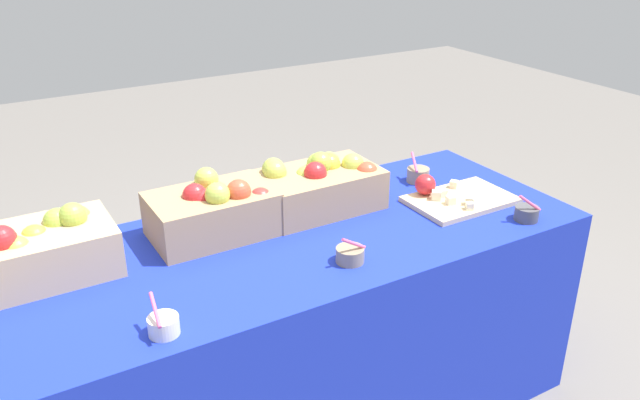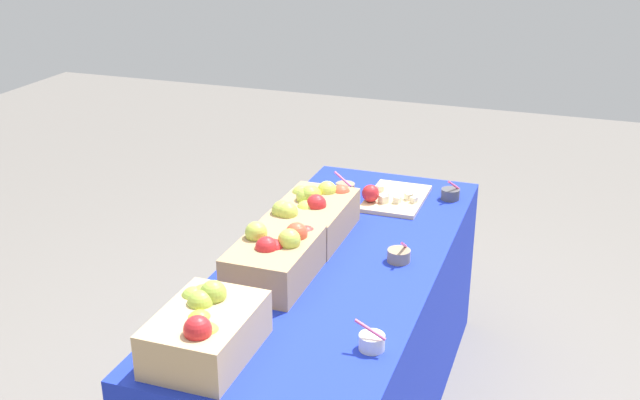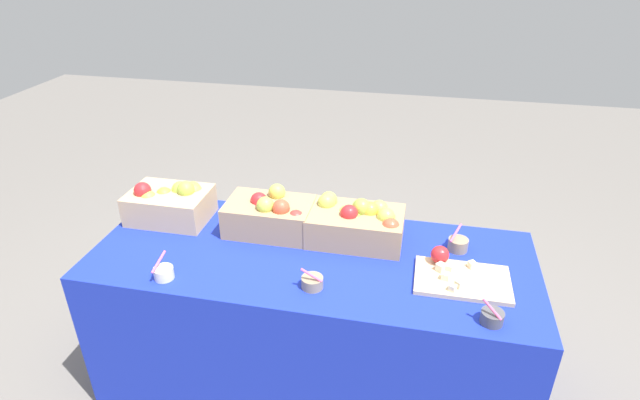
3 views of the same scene
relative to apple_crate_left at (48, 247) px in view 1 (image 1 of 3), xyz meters
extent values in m
cube|color=#192DB7|center=(0.73, -0.16, -0.45)|extent=(1.90, 0.76, 0.74)
cube|color=tan|center=(0.00, 0.00, -0.01)|extent=(0.37, 0.26, 0.14)
sphere|color=red|center=(-0.11, -0.04, 0.07)|extent=(0.08, 0.08, 0.08)
sphere|color=#99B742|center=(0.08, 0.08, 0.04)|extent=(0.08, 0.08, 0.08)
sphere|color=#99B742|center=(0.04, 0.03, 0.06)|extent=(0.08, 0.08, 0.08)
sphere|color=#99B742|center=(0.08, 0.01, 0.07)|extent=(0.08, 0.08, 0.08)
sphere|color=gold|center=(-0.03, 0.00, 0.03)|extent=(0.08, 0.08, 0.08)
sphere|color=#99B742|center=(0.10, 0.06, 0.04)|extent=(0.08, 0.08, 0.08)
sphere|color=#99B742|center=(-0.08, -0.05, 0.04)|extent=(0.08, 0.08, 0.08)
cube|color=tan|center=(0.50, -0.01, -0.01)|extent=(0.39, 0.25, 0.14)
sphere|color=#B2332D|center=(0.64, -0.08, 0.03)|extent=(0.08, 0.08, 0.08)
sphere|color=red|center=(0.45, -0.01, 0.06)|extent=(0.08, 0.08, 0.08)
sphere|color=red|center=(0.46, -0.02, 0.05)|extent=(0.08, 0.08, 0.08)
sphere|color=#B2C64C|center=(0.50, -0.07, 0.08)|extent=(0.08, 0.08, 0.08)
sphere|color=#B2C64C|center=(0.51, 0.06, 0.08)|extent=(0.08, 0.08, 0.08)
sphere|color=#D14C33|center=(0.57, -0.07, 0.07)|extent=(0.08, 0.08, 0.08)
cube|color=tan|center=(0.89, -0.01, -0.02)|extent=(0.42, 0.26, 0.14)
sphere|color=#B2C64C|center=(0.91, 0.02, 0.07)|extent=(0.08, 0.08, 0.08)
sphere|color=#B2C64C|center=(1.03, -0.02, 0.06)|extent=(0.08, 0.08, 0.08)
sphere|color=#B2C64C|center=(0.76, 0.06, 0.06)|extent=(0.08, 0.08, 0.08)
sphere|color=#B2C64C|center=(0.75, 0.04, 0.06)|extent=(0.08, 0.08, 0.08)
sphere|color=gold|center=(0.95, 0.02, 0.06)|extent=(0.08, 0.08, 0.08)
sphere|color=#99B742|center=(0.91, 0.01, 0.07)|extent=(0.08, 0.08, 0.08)
sphere|color=#B2C64C|center=(0.99, 0.07, 0.04)|extent=(0.08, 0.08, 0.08)
sphere|color=#D14C33|center=(1.05, -0.07, 0.04)|extent=(0.08, 0.08, 0.08)
sphere|color=red|center=(0.87, -0.03, 0.06)|extent=(0.08, 0.08, 0.08)
sphere|color=#B2C64C|center=(0.85, 0.00, 0.04)|extent=(0.08, 0.08, 0.08)
sphere|color=#99B742|center=(0.89, -0.03, 0.02)|extent=(0.08, 0.08, 0.08)
cube|color=#D1B284|center=(1.36, -0.23, -0.08)|extent=(0.37, 0.24, 0.02)
sphere|color=red|center=(1.26, -0.14, -0.03)|extent=(0.08, 0.08, 0.08)
cube|color=beige|center=(1.27, -0.20, -0.05)|extent=(0.05, 0.05, 0.03)
cube|color=beige|center=(1.31, -0.32, -0.05)|extent=(0.03, 0.03, 0.03)
cube|color=beige|center=(1.30, -0.19, -0.05)|extent=(0.04, 0.04, 0.03)
cube|color=beige|center=(1.29, -0.25, -0.05)|extent=(0.03, 0.03, 0.03)
cube|color=beige|center=(1.39, -0.15, -0.05)|extent=(0.04, 0.04, 0.03)
cube|color=beige|center=(1.34, -0.29, -0.05)|extent=(0.04, 0.04, 0.03)
cylinder|color=gray|center=(1.34, 0.00, -0.06)|extent=(0.09, 0.09, 0.05)
cylinder|color=#EA598C|center=(1.33, 0.01, 0.00)|extent=(0.05, 0.09, 0.05)
cylinder|color=#4C4C51|center=(1.45, -0.45, -0.06)|extent=(0.08, 0.08, 0.05)
cylinder|color=#EA598C|center=(1.44, -0.47, -0.01)|extent=(0.07, 0.05, 0.06)
cylinder|color=gray|center=(0.78, -0.39, -0.06)|extent=(0.09, 0.09, 0.05)
cylinder|color=#EA598C|center=(0.78, -0.40, -0.01)|extent=(0.09, 0.01, 0.06)
cylinder|color=silver|center=(0.19, -0.45, -0.06)|extent=(0.08, 0.08, 0.05)
cylinder|color=#EA598C|center=(0.17, -0.45, -0.01)|extent=(0.02, 0.10, 0.05)
camera|label=1|loc=(-0.16, -1.80, 0.89)|focal=36.40mm
camera|label=2|loc=(-1.72, -0.96, 1.20)|focal=43.34mm
camera|label=3|loc=(1.14, -1.95, 1.16)|focal=28.70mm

